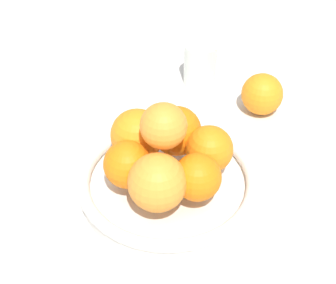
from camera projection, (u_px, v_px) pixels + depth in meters
The scene contains 5 objects.
ground_plane at pixel (168, 192), 0.87m from camera, with size 4.00×4.00×0.00m, color beige.
fruit_bowl at pixel (168, 183), 0.85m from camera, with size 0.27×0.27×0.04m.
orange_pile at pixel (165, 152), 0.81m from camera, with size 0.19×0.19×0.13m.
stray_orange at pixel (262, 94), 1.00m from camera, with size 0.07×0.07×0.07m, color orange.
drinking_glass at pixel (200, 64), 1.06m from camera, with size 0.06×0.06×0.09m, color silver.
Camera 1 is at (-0.58, 0.16, 0.63)m, focal length 60.00 mm.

